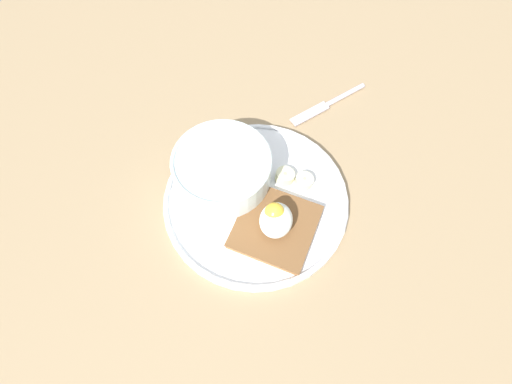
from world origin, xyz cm
name	(u,v)px	position (x,y,z in cm)	size (l,w,h in cm)	color
ground_plane	(256,205)	(0.00, 0.00, 1.00)	(120.00, 120.00, 2.00)	#967C5A
plate	(256,199)	(0.00, 0.00, 2.80)	(26.61, 26.61, 1.60)	white
oatmeal_bowl	(223,170)	(1.92, 5.26, 5.90)	(13.91, 13.91, 5.81)	white
toast_slice	(275,227)	(-4.00, -3.61, 3.66)	(12.18, 12.18, 1.16)	brown
poached_egg	(276,219)	(-3.87, -3.53, 6.00)	(5.07, 4.41, 3.95)	white
banana_slice_front	(285,176)	(4.20, -3.39, 3.78)	(4.09, 4.06, 1.79)	beige
banana_slice_left	(304,181)	(3.99, -6.27, 3.74)	(3.66, 3.71, 1.63)	beige
knife	(329,104)	(20.49, -7.86, 2.40)	(11.55, 11.29, 0.80)	silver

